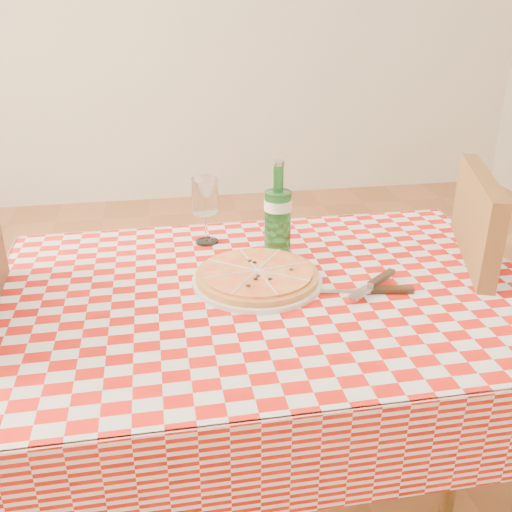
{
  "coord_description": "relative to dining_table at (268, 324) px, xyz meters",
  "views": [
    {
      "loc": [
        -0.24,
        -1.17,
        1.39
      ],
      "look_at": [
        -0.02,
        0.06,
        0.82
      ],
      "focal_mm": 40.0,
      "sensor_mm": 36.0,
      "label": 1
    }
  ],
  "objects": [
    {
      "name": "pizza_plate",
      "position": [
        -0.02,
        0.04,
        0.12
      ],
      "size": [
        0.36,
        0.36,
        0.04
      ],
      "primitive_type": null,
      "rotation": [
        0.0,
        0.0,
        0.16
      ],
      "color": "gold",
      "rests_on": "tablecloth"
    },
    {
      "name": "dining_table",
      "position": [
        0.0,
        0.0,
        0.0
      ],
      "size": [
        1.2,
        0.8,
        0.75
      ],
      "color": "brown",
      "rests_on": "ground"
    },
    {
      "name": "chair_near",
      "position": [
        0.67,
        0.05,
        -0.1
      ],
      "size": [
        0.57,
        0.57,
        0.98
      ],
      "rotation": [
        0.0,
        0.0,
        -0.35
      ],
      "color": "brown",
      "rests_on": "ground"
    },
    {
      "name": "tablecloth",
      "position": [
        0.0,
        0.0,
        0.09
      ],
      "size": [
        1.3,
        0.9,
        0.01
      ],
      "primitive_type": "cube",
      "color": "#A7120A",
      "rests_on": "dining_table"
    },
    {
      "name": "cutlery",
      "position": [
        0.23,
        -0.06,
        0.11
      ],
      "size": [
        0.31,
        0.28,
        0.03
      ],
      "primitive_type": null,
      "rotation": [
        0.0,
        0.0,
        0.31
      ],
      "color": "silver",
      "rests_on": "tablecloth"
    },
    {
      "name": "water_bottle",
      "position": [
        0.06,
        0.18,
        0.23
      ],
      "size": [
        0.09,
        0.09,
        0.26
      ],
      "primitive_type": null,
      "rotation": [
        0.0,
        0.0,
        0.33
      ],
      "color": "#196527",
      "rests_on": "tablecloth"
    },
    {
      "name": "wine_glass",
      "position": [
        -0.12,
        0.31,
        0.19
      ],
      "size": [
        0.09,
        0.09,
        0.19
      ],
      "primitive_type": null,
      "rotation": [
        0.0,
        0.0,
        0.22
      ],
      "color": "white",
      "rests_on": "tablecloth"
    }
  ]
}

